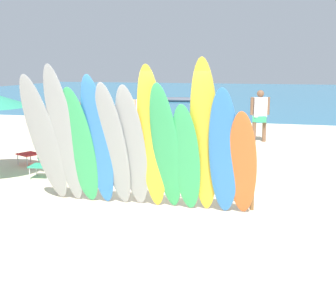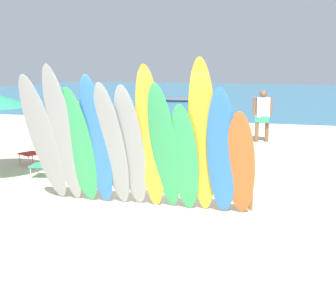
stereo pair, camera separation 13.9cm
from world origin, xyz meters
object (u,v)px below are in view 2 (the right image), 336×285
surfboard_blue_3 (97,142)px  distant_boat (185,100)px  surfboard_yellow_6 (150,140)px  surfboard_orange_11 (241,165)px  surfboard_grey_4 (112,146)px  surfboard_yellow_9 (203,139)px  surfboard_rack (150,172)px  surfboard_grey_1 (63,137)px  surfboard_grey_5 (131,148)px  beachgoer_strolling (145,113)px  beach_chair_red (36,147)px  surfboard_green_2 (79,147)px  surfboard_blue_10 (222,154)px  beach_chair_blue (45,158)px  surfboard_green_8 (185,159)px  surfboard_grey_0 (44,140)px  beachgoer_photographing (78,130)px  surfboard_green_7 (164,149)px  beachgoer_by_water (262,112)px

surfboard_blue_3 → distant_boat: size_ratio=0.60×
surfboard_yellow_6 → surfboard_orange_11: surfboard_yellow_6 is taller
surfboard_grey_4 → surfboard_yellow_6: surfboard_yellow_6 is taller
surfboard_yellow_9 → surfboard_rack: bearing=151.4°
surfboard_grey_1 → surfboard_yellow_6: size_ratio=1.03×
surfboard_blue_3 → surfboard_grey_5: surfboard_blue_3 is taller
surfboard_orange_11 → distant_boat: surfboard_orange_11 is taller
surfboard_grey_1 → surfboard_grey_5: (1.24, 0.15, -0.17)m
surfboard_grey_4 → beachgoer_strolling: bearing=109.4°
surfboard_rack → beach_chair_red: 4.55m
surfboard_green_2 → surfboard_blue_10: size_ratio=1.00×
surfboard_rack → distant_boat: surfboard_rack is taller
surfboard_orange_11 → beach_chair_red: 6.37m
surfboard_blue_3 → beach_chair_blue: bearing=138.5°
surfboard_yellow_6 → surfboard_orange_11: bearing=-0.5°
surfboard_green_2 → surfboard_green_8: size_ratio=1.14×
surfboard_grey_0 → beachgoer_photographing: 2.84m
surfboard_green_7 → surfboard_blue_10: surfboard_green_7 is taller
surfboard_yellow_9 → beachgoer_by_water: 7.84m
surfboard_green_2 → beach_chair_blue: 2.69m
surfboard_grey_5 → surfboard_yellow_6: surfboard_yellow_6 is taller
surfboard_grey_0 → surfboard_grey_5: 1.66m
surfboard_grey_1 → surfboard_grey_5: bearing=4.6°
surfboard_grey_0 → surfboard_grey_4: size_ratio=1.06×
surfboard_green_2 → surfboard_yellow_6: 1.35m
surfboard_rack → surfboard_grey_4: 0.99m
surfboard_blue_10 → beach_chair_blue: bearing=158.1°
surfboard_grey_5 → surfboard_grey_4: bearing=-171.5°
surfboard_grey_1 → surfboard_green_8: size_ratio=1.34×
surfboard_grey_5 → distant_boat: 23.15m
surfboard_green_8 → beachgoer_strolling: (-3.09, 7.09, -0.05)m
surfboard_green_7 → surfboard_blue_10: bearing=5.7°
beachgoer_strolling → beachgoer_by_water: beachgoer_by_water is taller
surfboard_green_7 → surfboard_rack: bearing=132.8°
surfboard_yellow_6 → surfboard_blue_10: surfboard_yellow_6 is taller
surfboard_rack → surfboard_grey_5: 0.83m
surfboard_green_7 → beachgoer_strolling: (-2.74, 7.13, -0.22)m
surfboard_blue_3 → beachgoer_photographing: bearing=121.3°
surfboard_blue_10 → beachgoer_strolling: size_ratio=1.45×
surfboard_grey_1 → beach_chair_blue: (-1.57, 1.93, -0.88)m
surfboard_green_2 → surfboard_grey_5: surfboard_grey_5 is taller
surfboard_rack → surfboard_grey_4: size_ratio=1.60×
surfboard_grey_4 → distant_boat: 23.13m
surfboard_grey_1 → beachgoer_photographing: surfboard_grey_1 is taller
surfboard_grey_0 → beach_chair_red: (-2.09, 2.99, -0.80)m
surfboard_rack → surfboard_grey_5: bearing=-106.9°
surfboard_yellow_9 → beachgoer_by_water: surfboard_yellow_9 is taller
surfboard_grey_0 → beach_chair_blue: bearing=127.1°
surfboard_green_2 → surfboard_yellow_9: bearing=3.1°
surfboard_blue_10 → beachgoer_by_water: size_ratio=1.35×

